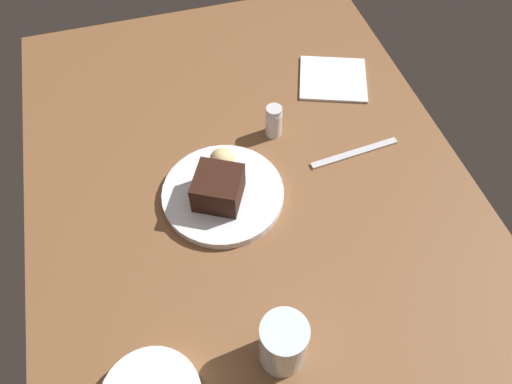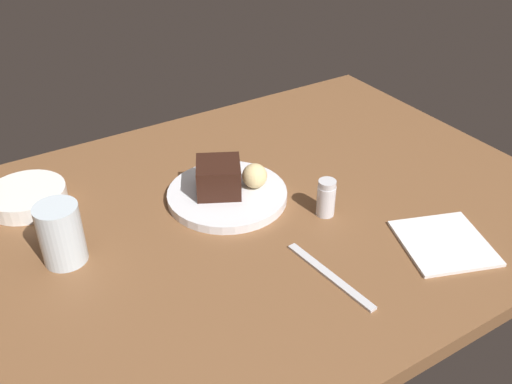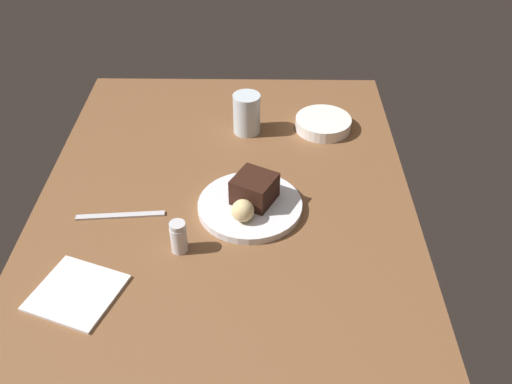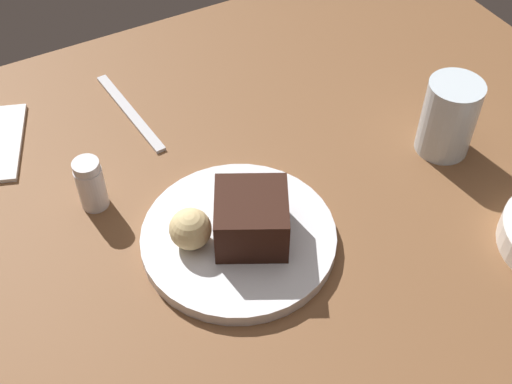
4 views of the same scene
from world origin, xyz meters
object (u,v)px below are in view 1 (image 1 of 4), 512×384
object	(u,v)px
bread_roll	(222,160)
salt_shaker	(274,121)
dessert_plate	(223,193)
folded_napkin	(333,79)
water_glass	(283,343)
butter_knife	(355,153)
chocolate_cake_slice	(218,188)

from	to	relation	value
bread_roll	salt_shaker	size ratio (longest dim) A/B	0.67
dessert_plate	bread_roll	xyz separation A→B (cm)	(5.10, -1.35, 3.25)
bread_roll	dessert_plate	bearing A→B (deg)	165.17
dessert_plate	folded_napkin	bearing A→B (deg)	-52.45
dessert_plate	water_glass	xyz separation A→B (cm)	(-31.62, -1.52, 4.44)
water_glass	butter_knife	xyz separation A→B (cm)	(34.29, -26.42, -5.03)
salt_shaker	water_glass	world-z (taller)	water_glass
bread_roll	butter_knife	xyz separation A→B (cm)	(-2.43, -26.59, -3.85)
chocolate_cake_slice	folded_napkin	world-z (taller)	chocolate_cake_slice
dessert_plate	salt_shaker	world-z (taller)	salt_shaker
bread_roll	salt_shaker	xyz separation A→B (cm)	(7.50, -12.50, -0.57)
bread_roll	folded_napkin	world-z (taller)	bread_roll
dessert_plate	salt_shaker	bearing A→B (deg)	-47.71
dessert_plate	folded_napkin	distance (cm)	40.05
chocolate_cake_slice	salt_shaker	world-z (taller)	chocolate_cake_slice
bread_roll	folded_napkin	bearing A→B (deg)	-57.59
dessert_plate	chocolate_cake_slice	distance (cm)	4.25
bread_roll	butter_knife	size ratio (longest dim) A/B	0.25
butter_knife	folded_napkin	bearing A→B (deg)	-105.14
salt_shaker	butter_knife	size ratio (longest dim) A/B	0.38
water_glass	folded_napkin	distance (cm)	63.85
dessert_plate	chocolate_cake_slice	size ratio (longest dim) A/B	2.77
chocolate_cake_slice	water_glass	size ratio (longest dim) A/B	0.78
bread_roll	butter_knife	distance (cm)	26.98
chocolate_cake_slice	butter_knife	distance (cm)	29.55
bread_roll	salt_shaker	distance (cm)	14.59
folded_napkin	bread_roll	bearing A→B (deg)	122.41
dessert_plate	bread_roll	bearing A→B (deg)	-14.83
water_glass	dessert_plate	bearing A→B (deg)	2.76
salt_shaker	butter_knife	world-z (taller)	salt_shaker
water_glass	chocolate_cake_slice	bearing A→B (deg)	4.73
water_glass	butter_knife	bearing A→B (deg)	-37.62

